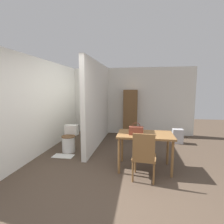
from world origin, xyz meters
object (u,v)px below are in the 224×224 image
Objects in this scene: toilet at (69,140)px; wooden_cabinet at (130,113)px; dining_table at (145,138)px; handbag at (136,130)px; wooden_chair at (144,155)px; space_heater at (178,136)px.

wooden_cabinet reaches higher than toilet.
handbag is (-0.19, -0.11, 0.18)m from dining_table.
wooden_chair is 1.34× the size of toilet.
handbag is (-0.16, 0.40, 0.37)m from wooden_chair.
handbag reaches higher than dining_table.
toilet reaches higher than space_heater.
dining_table is at bearing -118.43° from space_heater.
space_heater is at bearing -26.31° from wooden_cabinet.
wooden_cabinet is at bearing 99.79° from dining_table.
dining_table is 0.55m from wooden_chair.
wooden_cabinet reaches higher than handbag.
wooden_chair reaches higher than space_heater.
wooden_chair is 3.32m from wooden_cabinet.
wooden_chair is at bearing -32.49° from toilet.
space_heater is at bearing 21.31° from toilet.
handbag reaches higher than toilet.
handbag is at bearing -84.31° from wooden_cabinet.
toilet is at bearing 159.26° from dining_table.
wooden_cabinet is at bearing 103.25° from wooden_chair.
handbag is 2.53m from space_heater.
handbag is 0.65× the size of space_heater.
space_heater is (1.27, 2.10, -0.64)m from handbag.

